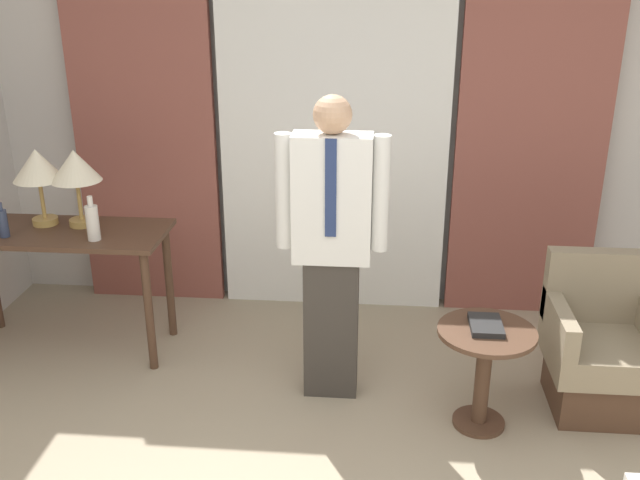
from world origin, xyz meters
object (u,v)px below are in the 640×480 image
Objects in this scene: person at (332,240)px; table_lamp_left at (37,168)px; bottle_by_lamp at (93,222)px; armchair at (600,352)px; desk at (60,249)px; table_lamp_right at (75,169)px; side_table at (484,361)px; bottle_near_edge at (3,223)px; book at (486,325)px.

table_lamp_left is at bearing 165.59° from person.
armchair is (2.81, -0.23, -0.57)m from bottle_by_lamp.
desk is 4.95× the size of bottle_by_lamp.
person is at bearing -16.45° from table_lamp_right.
side_table is at bearing -12.34° from bottle_by_lamp.
table_lamp_left is 3.34m from armchair.
table_lamp_left is 0.38m from bottle_near_edge.
armchair is at bearing -0.22° from person.
book is at bearing 102.17° from side_table.
table_lamp_left reaches higher than side_table.
armchair reaches higher than side_table.
table_lamp_right is at bearing 163.73° from book.
book is (2.70, -0.45, -0.29)m from bottle_near_edge.
bottle_near_edge is at bearing -148.52° from table_lamp_right.
side_table is at bearing -13.82° from desk.
armchair is at bearing 20.54° from side_table.
table_lamp_right reaches higher than side_table.
armchair is (3.09, -0.36, -0.34)m from desk.
book is (2.16, -0.45, -0.32)m from bottle_by_lamp.
desk is 5.65× the size of book.
bottle_by_lamp is 2.88m from armchair.
armchair is 3.62× the size of book.
bottle_by_lamp is 2.28m from side_table.
bottle_by_lamp is (0.53, -0.00, 0.02)m from bottle_near_edge.
table_lamp_right is 1.78× the size of bottle_by_lamp.
person is at bearing -14.41° from table_lamp_left.
bottle_near_edge is at bearing -121.66° from table_lamp_left.
desk is at bearing 167.89° from person.
bottle_by_lamp is at bearing -24.62° from desk.
bottle_near_edge is (-0.37, -0.23, -0.27)m from table_lamp_right.
person is (1.91, -0.23, 0.05)m from bottle_near_edge.
person is at bearing 162.70° from side_table.
bottle_near_edge reaches higher than armchair.
armchair is at bearing -4.72° from bottle_by_lamp.
armchair is 0.69m from side_table.
person reaches higher than bottle_near_edge.
table_lamp_right reaches higher than armchair.
bottle_by_lamp reaches higher than bottle_near_edge.
armchair is at bearing -6.64° from desk.
side_table is at bearing -16.74° from table_lamp_right.
table_lamp_right is 2.04× the size of book.
bottle_by_lamp is at bearing -54.18° from table_lamp_right.
table_lamp_left is 1.84m from person.
bottle_near_edge is (-0.14, -0.23, -0.27)m from table_lamp_left.
person is 2.02× the size of armchair.
desk is 0.49m from table_lamp_left.
person is at bearing 179.78° from armchair.
bottle_by_lamp is at bearing 167.66° from side_table.
person is 7.30× the size of book.
bottle_by_lamp is at bearing -0.16° from bottle_near_edge.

